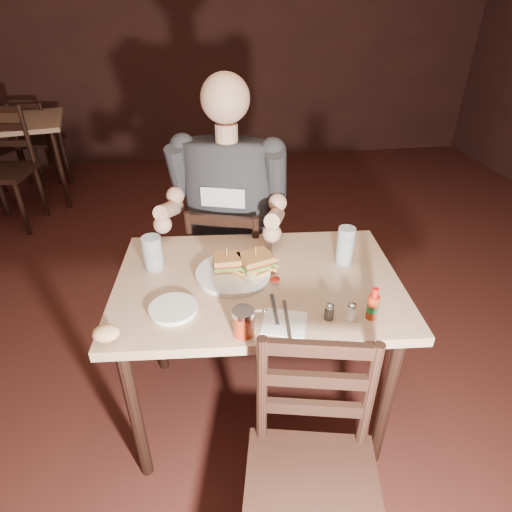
{
  "coord_description": "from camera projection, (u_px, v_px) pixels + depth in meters",
  "views": [
    {
      "loc": [
        -0.41,
        -1.7,
        1.75
      ],
      "look_at": [
        -0.19,
        -0.25,
        0.85
      ],
      "focal_mm": 30.0,
      "sensor_mm": 36.0,
      "label": 1
    }
  ],
  "objects": [
    {
      "name": "room_shell",
      "position": [
        295.0,
        99.0,
        1.67
      ],
      "size": [
        7.0,
        7.0,
        7.0
      ],
      "color": "black",
      "rests_on": "ground"
    },
    {
      "name": "main_table",
      "position": [
        258.0,
        297.0,
        1.76
      ],
      "size": [
        1.2,
        0.85,
        0.77
      ],
      "rotation": [
        0.0,
        0.0,
        -0.08
      ],
      "color": "tan",
      "rests_on": "ground"
    },
    {
      "name": "bg_table",
      "position": [
        17.0,
        130.0,
        3.9
      ],
      "size": [
        0.94,
        0.94,
        0.77
      ],
      "rotation": [
        0.0,
        0.0,
        0.19
      ],
      "color": "tan",
      "rests_on": "ground"
    },
    {
      "name": "chair_far",
      "position": [
        232.0,
        271.0,
        2.37
      ],
      "size": [
        0.52,
        0.54,
        0.87
      ],
      "primitive_type": null,
      "rotation": [
        0.0,
        0.0,
        2.83
      ],
      "color": "black",
      "rests_on": "ground"
    },
    {
      "name": "chair_near",
      "position": [
        312.0,
        494.0,
        1.3
      ],
      "size": [
        0.5,
        0.53,
        0.9
      ],
      "primitive_type": null,
      "rotation": [
        0.0,
        0.0,
        -0.22
      ],
      "color": "black",
      "rests_on": "ground"
    },
    {
      "name": "bg_chair_far",
      "position": [
        41.0,
        141.0,
        4.5
      ],
      "size": [
        0.42,
        0.45,
        0.84
      ],
      "primitive_type": null,
      "rotation": [
        0.0,
        0.0,
        3.07
      ],
      "color": "black",
      "rests_on": "ground"
    },
    {
      "name": "bg_chair_near",
      "position": [
        2.0,
        172.0,
        3.54
      ],
      "size": [
        0.52,
        0.55,
        0.98
      ],
      "primitive_type": null,
      "rotation": [
        0.0,
        0.0,
        -0.15
      ],
      "color": "black",
      "rests_on": "ground"
    },
    {
      "name": "diner",
      "position": [
        226.0,
        187.0,
        2.05
      ],
      "size": [
        0.7,
        0.62,
        1.02
      ],
      "primitive_type": null,
      "rotation": [
        0.0,
        0.0,
        -0.31
      ],
      "color": "#2B2D2F",
      "rests_on": "chair_far"
    },
    {
      "name": "dinner_plate",
      "position": [
        233.0,
        274.0,
        1.73
      ],
      "size": [
        0.32,
        0.32,
        0.02
      ],
      "primitive_type": "cylinder",
      "rotation": [
        0.0,
        0.0,
        -0.08
      ],
      "color": "white",
      "rests_on": "main_table"
    },
    {
      "name": "sandwich_left",
      "position": [
        227.0,
        259.0,
        1.73
      ],
      "size": [
        0.11,
        0.09,
        0.1
      ],
      "primitive_type": null,
      "rotation": [
        0.0,
        0.0,
        0.01
      ],
      "color": "#B78044",
      "rests_on": "dinner_plate"
    },
    {
      "name": "sandwich_right",
      "position": [
        256.0,
        256.0,
        1.73
      ],
      "size": [
        0.16,
        0.14,
        0.11
      ],
      "primitive_type": null,
      "rotation": [
        0.0,
        0.0,
        0.31
      ],
      "color": "#B78044",
      "rests_on": "dinner_plate"
    },
    {
      "name": "fries_pile",
      "position": [
        258.0,
        266.0,
        1.74
      ],
      "size": [
        0.26,
        0.19,
        0.04
      ],
      "primitive_type": null,
      "rotation": [
        0.0,
        0.0,
        -0.08
      ],
      "color": "#F1BF5E",
      "rests_on": "dinner_plate"
    },
    {
      "name": "ketchup_dollop",
      "position": [
        275.0,
        279.0,
        1.68
      ],
      "size": [
        0.05,
        0.05,
        0.01
      ],
      "primitive_type": "ellipsoid",
      "rotation": [
        0.0,
        0.0,
        -0.08
      ],
      "color": "maroon",
      "rests_on": "dinner_plate"
    },
    {
      "name": "glass_left",
      "position": [
        153.0,
        253.0,
        1.75
      ],
      "size": [
        0.09,
        0.09,
        0.15
      ],
      "primitive_type": "cylinder",
      "rotation": [
        0.0,
        0.0,
        -0.08
      ],
      "color": "silver",
      "rests_on": "main_table"
    },
    {
      "name": "glass_right",
      "position": [
        345.0,
        246.0,
        1.79
      ],
      "size": [
        0.08,
        0.08,
        0.16
      ],
      "primitive_type": "cylinder",
      "rotation": [
        0.0,
        0.0,
        -0.08
      ],
      "color": "silver",
      "rests_on": "main_table"
    },
    {
      "name": "hot_sauce",
      "position": [
        373.0,
        303.0,
        1.48
      ],
      "size": [
        0.04,
        0.04,
        0.13
      ],
      "primitive_type": null,
      "rotation": [
        0.0,
        0.0,
        -0.08
      ],
      "color": "maroon",
      "rests_on": "main_table"
    },
    {
      "name": "salt_shaker",
      "position": [
        351.0,
        312.0,
        1.49
      ],
      "size": [
        0.04,
        0.04,
        0.06
      ],
      "primitive_type": null,
      "rotation": [
        0.0,
        0.0,
        -0.08
      ],
      "color": "white",
      "rests_on": "main_table"
    },
    {
      "name": "pepper_shaker",
      "position": [
        329.0,
        312.0,
        1.5
      ],
      "size": [
        0.04,
        0.04,
        0.06
      ],
      "primitive_type": null,
      "rotation": [
        0.0,
        0.0,
        -0.08
      ],
      "color": "#38332D",
      "rests_on": "main_table"
    },
    {
      "name": "syrup_dispenser",
      "position": [
        244.0,
        322.0,
        1.42
      ],
      "size": [
        0.08,
        0.08,
        0.1
      ],
      "primitive_type": null,
      "rotation": [
        0.0,
        0.0,
        -0.08
      ],
      "color": "maroon",
      "rests_on": "main_table"
    },
    {
      "name": "napkin",
      "position": [
        284.0,
        323.0,
        1.49
      ],
      "size": [
        0.19,
        0.18,
        0.0
      ],
      "primitive_type": "cube",
      "rotation": [
        0.0,
        0.0,
        -0.32
      ],
      "color": "white",
      "rests_on": "main_table"
    },
    {
      "name": "knife",
      "position": [
        287.0,
        319.0,
        1.5
      ],
      "size": [
        0.03,
        0.21,
        0.0
      ],
      "primitive_type": "cube",
      "rotation": [
        0.0,
        0.0,
        -0.1
      ],
      "color": "silver",
      "rests_on": "napkin"
    },
    {
      "name": "fork",
      "position": [
        274.0,
        309.0,
        1.55
      ],
      "size": [
        0.02,
        0.18,
        0.01
      ],
      "primitive_type": "cube",
      "rotation": [
        0.0,
        0.0,
        -0.06
      ],
      "color": "silver",
      "rests_on": "napkin"
    },
    {
      "name": "side_plate",
      "position": [
        173.0,
        310.0,
        1.54
      ],
      "size": [
        0.19,
        0.19,
        0.01
      ],
      "primitive_type": "cylinder",
      "rotation": [
        0.0,
        0.0,
        -0.08
      ],
      "color": "white",
      "rests_on": "main_table"
    },
    {
      "name": "bread_roll",
      "position": [
        106.0,
        333.0,
        1.39
      ],
      "size": [
        0.09,
        0.08,
        0.05
      ],
      "primitive_type": "ellipsoid",
      "rotation": [
        0.0,
        0.0,
        -0.08
      ],
      "color": "tan",
      "rests_on": "side_plate"
    }
  ]
}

